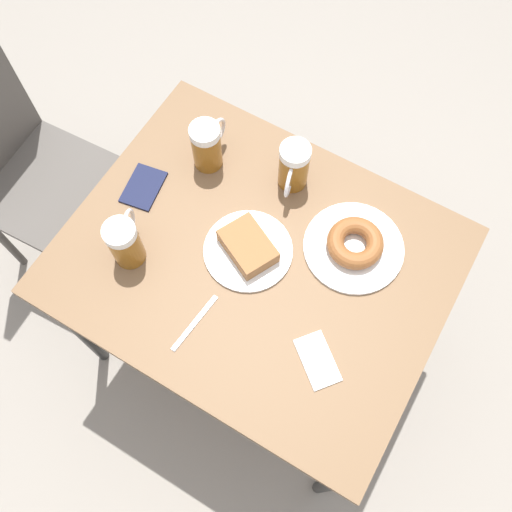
{
  "coord_description": "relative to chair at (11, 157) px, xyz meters",
  "views": [
    {
      "loc": [
        -0.49,
        -0.29,
        2.05
      ],
      "look_at": [
        0.0,
        0.0,
        0.74
      ],
      "focal_mm": 40.0,
      "sensor_mm": 36.0,
      "label": 1
    }
  ],
  "objects": [
    {
      "name": "passport_near_edge",
      "position": [
        0.05,
        -0.5,
        0.18
      ],
      "size": [
        0.14,
        0.11,
        0.01
      ],
      "rotation": [
        0.0,
        0.0,
        4.89
      ],
      "color": "#141938",
      "rests_on": "table"
    },
    {
      "name": "plate_with_donut",
      "position": [
        0.17,
        -1.07,
        0.19
      ],
      "size": [
        0.26,
        0.26,
        0.05
      ],
      "color": "white",
      "rests_on": "table"
    },
    {
      "name": "plate_with_cake",
      "position": [
        0.03,
        -0.84,
        0.19
      ],
      "size": [
        0.23,
        0.23,
        0.05
      ],
      "color": "white",
      "rests_on": "table"
    },
    {
      "name": "fork",
      "position": [
        -0.2,
        -0.83,
        0.18
      ],
      "size": [
        0.17,
        0.03,
        0.0
      ],
      "rotation": [
        0.0,
        0.0,
        4.61
      ],
      "color": "silver",
      "rests_on": "table"
    },
    {
      "name": "napkin_folded",
      "position": [
        -0.13,
        -1.13,
        0.18
      ],
      "size": [
        0.14,
        0.15,
        0.0
      ],
      "rotation": [
        0.0,
        0.0,
        4.04
      ],
      "color": "white",
      "rests_on": "table"
    },
    {
      "name": "table",
      "position": [
        0.02,
        -0.87,
        0.11
      ],
      "size": [
        0.76,
        0.96,
        0.72
      ],
      "color": "brown",
      "rests_on": "ground_plane"
    },
    {
      "name": "ground_plane",
      "position": [
        0.02,
        -0.87,
        -0.55
      ],
      "size": [
        8.0,
        8.0,
        0.0
      ],
      "primitive_type": "plane",
      "color": "gray"
    },
    {
      "name": "beer_mug_center",
      "position": [
        0.27,
        -0.84,
        0.25
      ],
      "size": [
        0.13,
        0.08,
        0.15
      ],
      "color": "#8C5619",
      "rests_on": "table"
    },
    {
      "name": "beer_mug_right",
      "position": [
        -0.13,
        -0.59,
        0.25
      ],
      "size": [
        0.12,
        0.08,
        0.15
      ],
      "color": "#8C5619",
      "rests_on": "table"
    },
    {
      "name": "chair",
      "position": [
        0.0,
        0.0,
        0.0
      ],
      "size": [
        0.42,
        0.42,
        0.92
      ],
      "rotation": [
        0.0,
        0.0,
        0.05
      ],
      "color": "#514C47",
      "rests_on": "ground_plane"
    },
    {
      "name": "beer_mug_left",
      "position": [
        0.21,
        -0.61,
        0.25
      ],
      "size": [
        0.13,
        0.08,
        0.15
      ],
      "color": "#8C5619",
      "rests_on": "table"
    }
  ]
}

